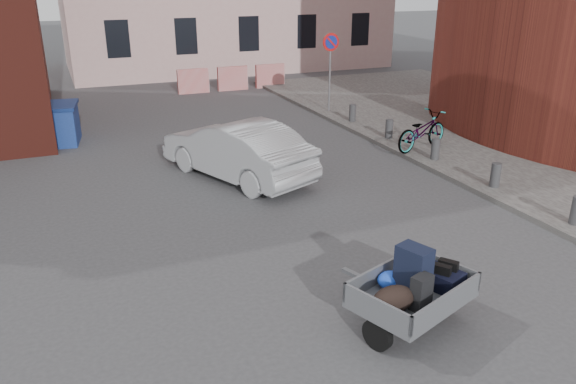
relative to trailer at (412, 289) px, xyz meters
name	(u,v)px	position (x,y,z in m)	size (l,w,h in m)	color
ground	(264,264)	(-1.23, 2.50, -0.61)	(120.00, 120.00, 0.00)	#38383A
sidewalk	(534,139)	(8.77, 6.50, -0.55)	(9.00, 24.00, 0.12)	#474442
no_parking_sign	(330,56)	(4.77, 11.98, 1.41)	(0.60, 0.09, 2.65)	gray
bollards	(435,149)	(4.77, 5.90, -0.21)	(0.22, 9.02, 0.55)	#3A3A3D
barriers	(233,78)	(2.97, 17.50, -0.11)	(4.70, 0.18, 1.00)	red
trailer	(412,289)	(0.00, 0.00, 0.00)	(1.88, 1.98, 1.20)	black
dumpster	(28,125)	(-4.91, 11.82, -0.03)	(2.93, 1.81, 1.15)	navy
silver_car	(237,150)	(-0.27, 6.88, 0.09)	(1.47, 4.22, 1.39)	#A7AAAE
bicycle	(422,131)	(4.97, 6.81, 0.02)	(0.67, 1.94, 1.02)	black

